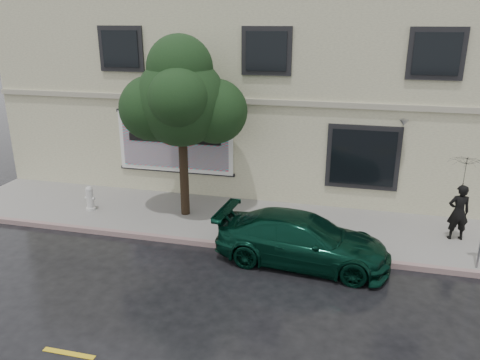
% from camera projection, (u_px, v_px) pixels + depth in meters
% --- Properties ---
extents(ground, '(90.00, 90.00, 0.00)m').
position_uv_depth(ground, '(226.00, 277.00, 11.79)').
color(ground, black).
rests_on(ground, ground).
extents(sidewalk, '(20.00, 3.50, 0.15)m').
position_uv_depth(sidewalk, '(253.00, 222.00, 14.75)').
color(sidewalk, gray).
rests_on(sidewalk, ground).
extents(curb, '(20.00, 0.18, 0.16)m').
position_uv_depth(curb, '(240.00, 247.00, 13.14)').
color(curb, gray).
rests_on(curb, ground).
extents(building, '(20.00, 8.12, 7.00)m').
position_uv_depth(building, '(284.00, 88.00, 18.91)').
color(building, beige).
rests_on(building, ground).
extents(billboard, '(4.30, 0.16, 2.20)m').
position_uv_depth(billboard, '(175.00, 143.00, 16.36)').
color(billboard, white).
rests_on(billboard, ground).
extents(car, '(4.71, 2.41, 1.32)m').
position_uv_depth(car, '(302.00, 240.00, 12.28)').
color(car, black).
rests_on(car, ground).
extents(pedestrian, '(0.66, 0.49, 1.65)m').
position_uv_depth(pedestrian, '(458.00, 212.00, 13.22)').
color(pedestrian, black).
rests_on(pedestrian, sidewalk).
extents(umbrella, '(1.25, 1.25, 0.77)m').
position_uv_depth(umbrella, '(465.00, 172.00, 12.82)').
color(umbrella, black).
rests_on(umbrella, pedestrian).
extents(street_tree, '(2.74, 2.74, 5.04)m').
position_uv_depth(street_tree, '(181.00, 102.00, 14.05)').
color(street_tree, black).
rests_on(street_tree, sidewalk).
extents(fire_hydrant, '(0.34, 0.32, 0.83)m').
position_uv_depth(fire_hydrant, '(90.00, 198.00, 15.41)').
color(fire_hydrant, beige).
rests_on(fire_hydrant, sidewalk).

